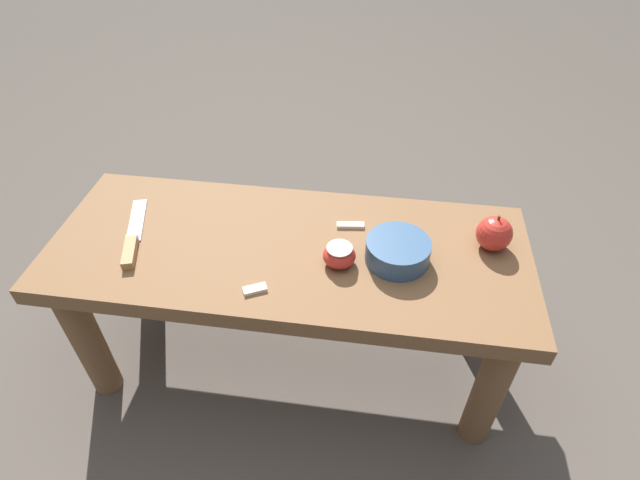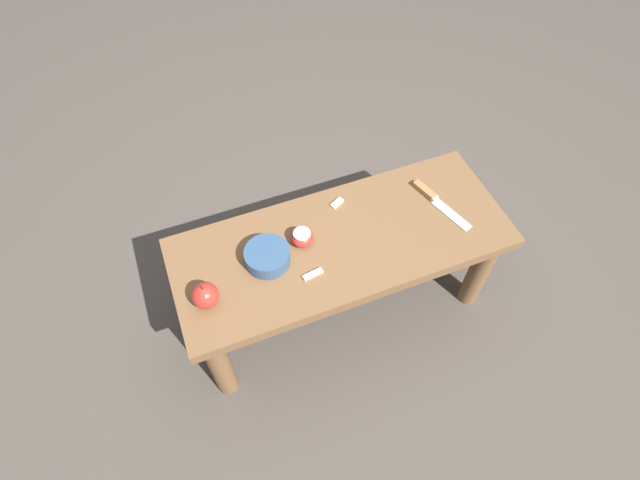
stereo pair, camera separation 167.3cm
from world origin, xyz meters
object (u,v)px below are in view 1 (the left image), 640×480
object	(u,v)px
bowl	(398,251)
apple_whole	(494,233)
wooden_bench	(289,272)
knife	(132,242)
apple_cut	(339,255)

from	to	relation	value
bowl	apple_whole	bearing A→B (deg)	19.03
wooden_bench	apple_whole	distance (m)	0.46
apple_whole	bowl	distance (m)	0.21
apple_whole	knife	bearing A→B (deg)	-172.51
wooden_bench	apple_whole	xyz separation A→B (m)	(0.44, 0.06, 0.12)
apple_whole	bowl	world-z (taller)	apple_whole
knife	apple_cut	distance (m)	0.45
knife	apple_whole	world-z (taller)	apple_whole
wooden_bench	bowl	xyz separation A→B (m)	(0.24, -0.01, 0.11)
apple_cut	apple_whole	bearing A→B (deg)	16.88
bowl	apple_cut	bearing A→B (deg)	-166.85
wooden_bench	apple_whole	bearing A→B (deg)	7.74
knife	apple_cut	xyz separation A→B (m)	(0.45, 0.00, 0.02)
apple_whole	apple_cut	distance (m)	0.34
knife	apple_cut	bearing A→B (deg)	-106.60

